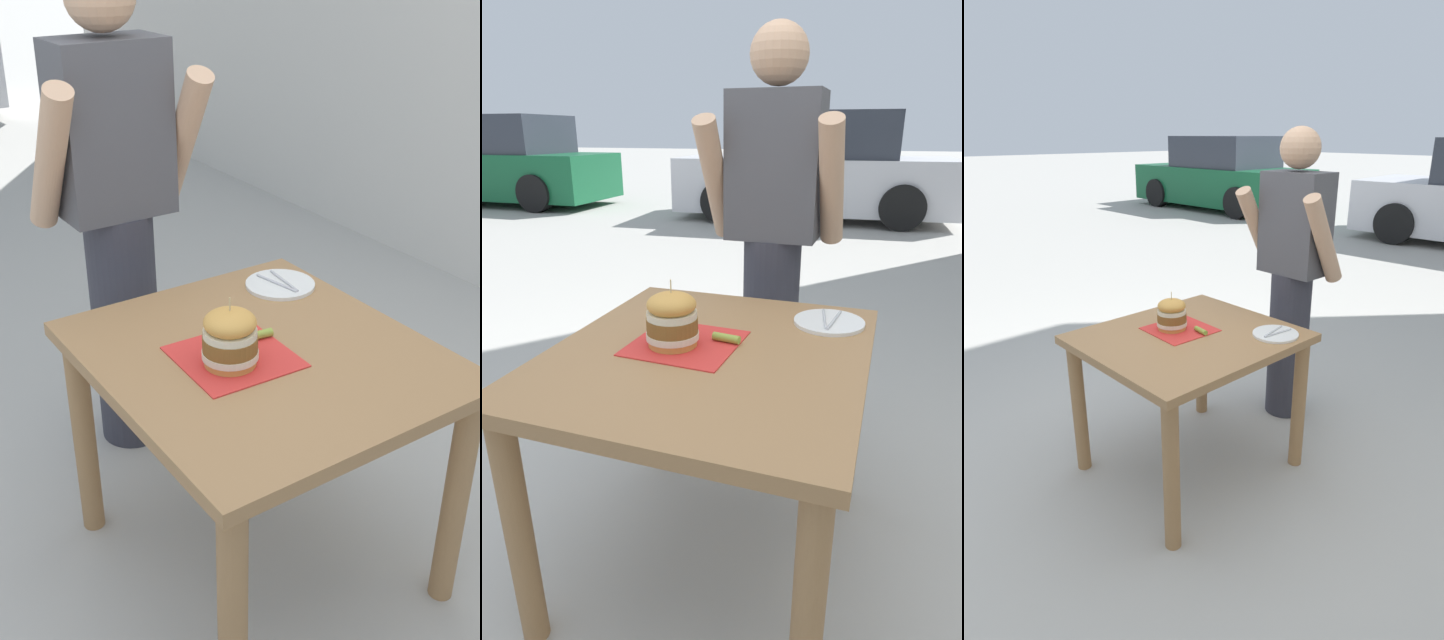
% 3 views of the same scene
% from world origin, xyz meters
% --- Properties ---
extents(ground_plane, '(80.00, 80.00, 0.00)m').
position_xyz_m(ground_plane, '(0.00, 0.00, 0.00)').
color(ground_plane, '#ADAAA3').
extents(patio_table, '(0.85, 0.96, 0.75)m').
position_xyz_m(patio_table, '(0.00, 0.00, 0.61)').
color(patio_table, '#9E7247').
rests_on(patio_table, ground).
extents(serving_paper, '(0.30, 0.30, 0.00)m').
position_xyz_m(serving_paper, '(-0.08, 0.01, 0.75)').
color(serving_paper, red).
rests_on(serving_paper, patio_table).
extents(sandwich, '(0.15, 0.15, 0.19)m').
position_xyz_m(sandwich, '(-0.11, -0.01, 0.83)').
color(sandwich, gold).
rests_on(sandwich, serving_paper).
extents(pickle_spear, '(0.08, 0.03, 0.02)m').
position_xyz_m(pickle_spear, '(0.03, 0.05, 0.76)').
color(pickle_spear, '#8EA83D').
rests_on(pickle_spear, serving_paper).
extents(side_plate_with_forks, '(0.22, 0.22, 0.02)m').
position_xyz_m(side_plate_with_forks, '(0.29, 0.30, 0.75)').
color(side_plate_with_forks, white).
rests_on(side_plate_with_forks, patio_table).
extents(diner_across_table, '(0.55, 0.35, 1.69)m').
position_xyz_m(diner_across_table, '(-0.02, 0.81, 0.88)').
color(diner_across_table, '#33333D').
rests_on(diner_across_table, ground).
extents(parked_car_mid_block, '(4.23, 1.88, 1.60)m').
position_xyz_m(parked_car_mid_block, '(-6.74, 6.89, 0.72)').
color(parked_car_mid_block, '#145933').
rests_on(parked_car_mid_block, ground).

